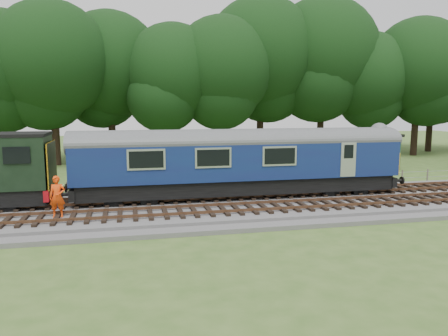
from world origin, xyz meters
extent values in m
plane|color=#3A5B21|center=(0.00, 0.00, 0.00)|extent=(120.00, 120.00, 0.00)
cube|color=#4C4C4F|center=(0.00, 0.00, 0.17)|extent=(70.00, 7.00, 0.35)
cube|color=brown|center=(0.00, 0.68, 0.49)|extent=(66.50, 0.07, 0.14)
cube|color=brown|center=(0.00, 2.12, 0.49)|extent=(66.50, 0.07, 0.14)
cube|color=brown|center=(0.00, -2.32, 0.49)|extent=(66.50, 0.07, 0.14)
cube|color=brown|center=(0.00, -0.88, 0.49)|extent=(66.50, 0.07, 0.14)
cube|color=black|center=(1.63, 1.40, 1.06)|extent=(17.46, 2.52, 0.85)
cube|color=navy|center=(1.63, 1.40, 2.48)|extent=(18.00, 2.80, 2.05)
cube|color=yellow|center=(10.65, 1.40, 2.11)|extent=(0.06, 2.74, 1.30)
cube|color=black|center=(7.63, 1.40, 0.86)|extent=(2.60, 2.00, 0.55)
cube|color=black|center=(-4.37, 1.40, 0.86)|extent=(2.60, 2.00, 0.55)
cube|color=black|center=(-9.57, 1.40, 2.66)|extent=(2.40, 2.55, 2.60)
cube|color=#AD0D16|center=(-8.39, 1.40, 1.06)|extent=(0.25, 2.60, 0.55)
cube|color=yellow|center=(-8.25, 1.40, 2.46)|extent=(0.06, 2.55, 2.30)
imported|color=#FD450D|center=(-7.67, -1.19, 1.31)|extent=(0.70, 0.47, 1.92)
cube|color=#1B3B23|center=(15.83, 11.63, 1.40)|extent=(4.10, 4.10, 2.80)
cube|color=black|center=(15.83, 11.63, 2.91)|extent=(4.51, 4.51, 0.22)
camera|label=1|loc=(-4.43, -21.89, 5.46)|focal=35.00mm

